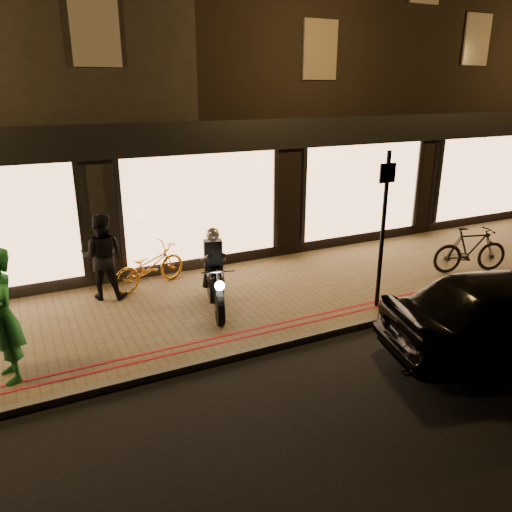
{
  "coord_description": "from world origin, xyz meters",
  "views": [
    {
      "loc": [
        -3.8,
        -6.49,
        4.18
      ],
      "look_at": [
        0.22,
        1.66,
        1.1
      ],
      "focal_mm": 35.0,
      "sensor_mm": 36.0,
      "label": 1
    }
  ],
  "objects_px": {
    "bicycle_gold": "(149,266)",
    "motorcycle": "(215,279)",
    "person_green": "(2,317)",
    "sign_post": "(383,223)"
  },
  "relations": [
    {
      "from": "bicycle_gold",
      "to": "person_green",
      "type": "bearing_deg",
      "value": 112.04
    },
    {
      "from": "motorcycle",
      "to": "bicycle_gold",
      "type": "bearing_deg",
      "value": 131.84
    },
    {
      "from": "motorcycle",
      "to": "bicycle_gold",
      "type": "relative_size",
      "value": 1.09
    },
    {
      "from": "sign_post",
      "to": "person_green",
      "type": "distance_m",
      "value": 6.52
    },
    {
      "from": "motorcycle",
      "to": "person_green",
      "type": "relative_size",
      "value": 0.96
    },
    {
      "from": "motorcycle",
      "to": "person_green",
      "type": "xyz_separation_m",
      "value": [
        -3.59,
        -0.95,
        0.38
      ]
    },
    {
      "from": "person_green",
      "to": "bicycle_gold",
      "type": "bearing_deg",
      "value": 120.5
    },
    {
      "from": "motorcycle",
      "to": "bicycle_gold",
      "type": "height_order",
      "value": "motorcycle"
    },
    {
      "from": "bicycle_gold",
      "to": "motorcycle",
      "type": "bearing_deg",
      "value": -174.63
    },
    {
      "from": "motorcycle",
      "to": "person_green",
      "type": "bearing_deg",
      "value": -150.12
    }
  ]
}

